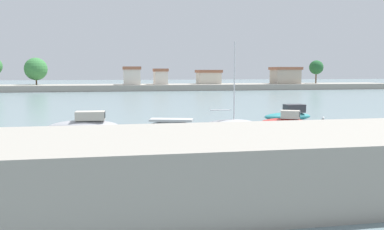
{
  "coord_description": "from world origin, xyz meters",
  "views": [
    {
      "loc": [
        -13.63,
        -20.59,
        4.65
      ],
      "look_at": [
        -7.72,
        11.06,
        1.12
      ],
      "focal_mm": 37.48,
      "sensor_mm": 36.0,
      "label": 1
    }
  ],
  "objects_px": {
    "moored_boat_0": "(85,126)",
    "mooring_buoy_2": "(16,157)",
    "mooring_buoy_1": "(288,146)",
    "moored_boat_4": "(289,115)",
    "moored_boat_3": "(287,123)",
    "mooring_buoy_0": "(87,140)",
    "mooring_buoy_3": "(248,134)",
    "mooring_buoy_4": "(323,118)",
    "moored_boat_1": "(171,128)",
    "moored_boat_2": "(230,124)"
  },
  "relations": [
    {
      "from": "moored_boat_0",
      "to": "moored_boat_4",
      "type": "relative_size",
      "value": 1.12
    },
    {
      "from": "moored_boat_2",
      "to": "mooring_buoy_1",
      "type": "xyz_separation_m",
      "value": [
        1.27,
        -8.07,
        -0.29
      ]
    },
    {
      "from": "moored_boat_0",
      "to": "mooring_buoy_2",
      "type": "relative_size",
      "value": 14.93
    },
    {
      "from": "moored_boat_3",
      "to": "mooring_buoy_0",
      "type": "distance_m",
      "value": 15.66
    },
    {
      "from": "mooring_buoy_3",
      "to": "moored_boat_4",
      "type": "bearing_deg",
      "value": 50.99
    },
    {
      "from": "mooring_buoy_2",
      "to": "mooring_buoy_3",
      "type": "height_order",
      "value": "mooring_buoy_3"
    },
    {
      "from": "moored_boat_4",
      "to": "mooring_buoy_0",
      "type": "xyz_separation_m",
      "value": [
        -17.87,
        -9.06,
        -0.33
      ]
    },
    {
      "from": "moored_boat_1",
      "to": "mooring_buoy_2",
      "type": "height_order",
      "value": "moored_boat_1"
    },
    {
      "from": "moored_boat_4",
      "to": "mooring_buoy_1",
      "type": "bearing_deg",
      "value": -116.48
    },
    {
      "from": "moored_boat_4",
      "to": "mooring_buoy_3",
      "type": "bearing_deg",
      "value": -131.22
    },
    {
      "from": "moored_boat_4",
      "to": "mooring_buoy_2",
      "type": "distance_m",
      "value": 25.07
    },
    {
      "from": "mooring_buoy_1",
      "to": "mooring_buoy_3",
      "type": "xyz_separation_m",
      "value": [
        -0.99,
        4.59,
        0.02
      ]
    },
    {
      "from": "mooring_buoy_0",
      "to": "mooring_buoy_3",
      "type": "relative_size",
      "value": 1.08
    },
    {
      "from": "moored_boat_0",
      "to": "mooring_buoy_4",
      "type": "height_order",
      "value": "moored_boat_0"
    },
    {
      "from": "moored_boat_0",
      "to": "mooring_buoy_2",
      "type": "bearing_deg",
      "value": -106.89
    },
    {
      "from": "mooring_buoy_3",
      "to": "mooring_buoy_4",
      "type": "distance_m",
      "value": 13.68
    },
    {
      "from": "moored_boat_0",
      "to": "moored_boat_3",
      "type": "relative_size",
      "value": 1.18
    },
    {
      "from": "moored_boat_3",
      "to": "mooring_buoy_4",
      "type": "bearing_deg",
      "value": 71.29
    },
    {
      "from": "moored_boat_2",
      "to": "moored_boat_4",
      "type": "xyz_separation_m",
      "value": [
        7.18,
        5.04,
        0.07
      ]
    },
    {
      "from": "moored_boat_3",
      "to": "mooring_buoy_3",
      "type": "xyz_separation_m",
      "value": [
        -4.27,
        -3.03,
        -0.35
      ]
    },
    {
      "from": "mooring_buoy_1",
      "to": "mooring_buoy_3",
      "type": "relative_size",
      "value": 0.92
    },
    {
      "from": "mooring_buoy_0",
      "to": "moored_boat_0",
      "type": "bearing_deg",
      "value": 96.57
    },
    {
      "from": "moored_boat_2",
      "to": "mooring_buoy_4",
      "type": "relative_size",
      "value": 26.3
    },
    {
      "from": "moored_boat_1",
      "to": "moored_boat_2",
      "type": "bearing_deg",
      "value": 36.83
    },
    {
      "from": "moored_boat_0",
      "to": "mooring_buoy_3",
      "type": "xyz_separation_m",
      "value": [
        11.43,
        -3.44,
        -0.44
      ]
    },
    {
      "from": "moored_boat_1",
      "to": "mooring_buoy_4",
      "type": "xyz_separation_m",
      "value": [
        15.76,
        7.13,
        -0.46
      ]
    },
    {
      "from": "moored_boat_2",
      "to": "mooring_buoy_3",
      "type": "bearing_deg",
      "value": -89.15
    },
    {
      "from": "mooring_buoy_1",
      "to": "mooring_buoy_0",
      "type": "bearing_deg",
      "value": 161.32
    },
    {
      "from": "mooring_buoy_2",
      "to": "mooring_buoy_0",
      "type": "bearing_deg",
      "value": 53.3
    },
    {
      "from": "mooring_buoy_2",
      "to": "moored_boat_4",
      "type": "bearing_deg",
      "value": 32.47
    },
    {
      "from": "moored_boat_1",
      "to": "mooring_buoy_3",
      "type": "bearing_deg",
      "value": -0.96
    },
    {
      "from": "moored_boat_1",
      "to": "moored_boat_4",
      "type": "height_order",
      "value": "moored_boat_4"
    },
    {
      "from": "mooring_buoy_3",
      "to": "mooring_buoy_4",
      "type": "height_order",
      "value": "mooring_buoy_3"
    },
    {
      "from": "mooring_buoy_2",
      "to": "mooring_buoy_1",
      "type": "bearing_deg",
      "value": 1.32
    },
    {
      "from": "mooring_buoy_0",
      "to": "mooring_buoy_4",
      "type": "bearing_deg",
      "value": 23.34
    },
    {
      "from": "moored_boat_3",
      "to": "mooring_buoy_2",
      "type": "relative_size",
      "value": 12.62
    },
    {
      "from": "moored_boat_1",
      "to": "mooring_buoy_0",
      "type": "distance_m",
      "value": 6.15
    },
    {
      "from": "moored_boat_0",
      "to": "mooring_buoy_0",
      "type": "bearing_deg",
      "value": -81.74
    },
    {
      "from": "mooring_buoy_1",
      "to": "mooring_buoy_3",
      "type": "distance_m",
      "value": 4.69
    },
    {
      "from": "moored_boat_1",
      "to": "mooring_buoy_4",
      "type": "relative_size",
      "value": 15.34
    },
    {
      "from": "moored_boat_1",
      "to": "mooring_buoy_0",
      "type": "height_order",
      "value": "moored_boat_1"
    },
    {
      "from": "moored_boat_1",
      "to": "mooring_buoy_2",
      "type": "distance_m",
      "value": 11.15
    },
    {
      "from": "mooring_buoy_1",
      "to": "mooring_buoy_2",
      "type": "relative_size",
      "value": 1.05
    },
    {
      "from": "moored_boat_1",
      "to": "mooring_buoy_1",
      "type": "relative_size",
      "value": 10.99
    },
    {
      "from": "moored_boat_0",
      "to": "moored_boat_2",
      "type": "distance_m",
      "value": 11.15
    },
    {
      "from": "mooring_buoy_0",
      "to": "mooring_buoy_2",
      "type": "distance_m",
      "value": 5.48
    },
    {
      "from": "moored_boat_3",
      "to": "mooring_buoy_0",
      "type": "height_order",
      "value": "moored_boat_3"
    },
    {
      "from": "moored_boat_4",
      "to": "mooring_buoy_2",
      "type": "xyz_separation_m",
      "value": [
        -21.15,
        -13.46,
        -0.37
      ]
    },
    {
      "from": "moored_boat_0",
      "to": "mooring_buoy_1",
      "type": "bearing_deg",
      "value": -31.18
    },
    {
      "from": "mooring_buoy_2",
      "to": "mooring_buoy_4",
      "type": "relative_size",
      "value": 1.33
    }
  ]
}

